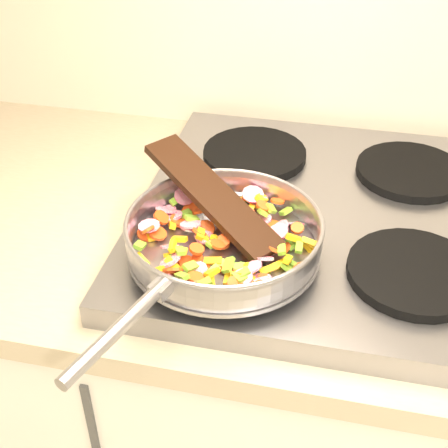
# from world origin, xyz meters

# --- Properties ---
(cooktop) EXTENTS (0.60, 0.60, 0.04)m
(cooktop) POSITION_xyz_m (-0.70, 1.67, 0.92)
(cooktop) COLOR #939399
(cooktop) RESTS_ON counter_top
(grate_fl) EXTENTS (0.19, 0.19, 0.02)m
(grate_fl) POSITION_xyz_m (-0.84, 1.52, 0.95)
(grate_fl) COLOR black
(grate_fl) RESTS_ON cooktop
(grate_fr) EXTENTS (0.19, 0.19, 0.02)m
(grate_fr) POSITION_xyz_m (-0.56, 1.52, 0.95)
(grate_fr) COLOR black
(grate_fr) RESTS_ON cooktop
(grate_bl) EXTENTS (0.19, 0.19, 0.02)m
(grate_bl) POSITION_xyz_m (-0.84, 1.81, 0.95)
(grate_bl) COLOR black
(grate_bl) RESTS_ON cooktop
(grate_br) EXTENTS (0.19, 0.19, 0.02)m
(grate_br) POSITION_xyz_m (-0.56, 1.81, 0.95)
(grate_br) COLOR black
(grate_br) RESTS_ON cooktop
(saute_pan) EXTENTS (0.32, 0.48, 0.06)m
(saute_pan) POSITION_xyz_m (-0.83, 1.50, 0.99)
(saute_pan) COLOR #9E9EA5
(saute_pan) RESTS_ON grate_fl
(vegetable_heap) EXTENTS (0.27, 0.27, 0.05)m
(vegetable_heap) POSITION_xyz_m (-0.83, 1.51, 0.98)
(vegetable_heap) COLOR #73AF2D
(vegetable_heap) RESTS_ON saute_pan
(wooden_spatula) EXTENTS (0.24, 0.20, 0.08)m
(wooden_spatula) POSITION_xyz_m (-0.86, 1.56, 1.01)
(wooden_spatula) COLOR black
(wooden_spatula) RESTS_ON saute_pan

